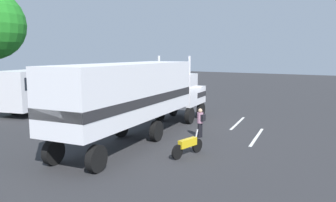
# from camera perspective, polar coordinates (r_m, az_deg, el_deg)

# --- Properties ---
(ground_plane) EXTENTS (120.00, 120.00, 0.00)m
(ground_plane) POSITION_cam_1_polar(r_m,az_deg,el_deg) (23.44, 2.81, -3.34)
(ground_plane) COLOR #2D2D30
(lane_stripe_near) EXTENTS (4.37, 0.86, 0.01)m
(lane_stripe_near) POSITION_cam_1_polar(r_m,az_deg,el_deg) (22.99, 11.83, -3.71)
(lane_stripe_near) COLOR silver
(lane_stripe_near) RESTS_ON ground_plane
(lane_stripe_mid) EXTENTS (4.37, 0.83, 0.01)m
(lane_stripe_mid) POSITION_cam_1_polar(r_m,az_deg,el_deg) (19.48, 14.92, -5.93)
(lane_stripe_mid) COLOR silver
(lane_stripe_mid) RESTS_ON ground_plane
(semi_truck) EXTENTS (14.37, 4.59, 4.50)m
(semi_truck) POSITION_cam_1_polar(r_m,az_deg,el_deg) (18.14, -4.99, 1.38)
(semi_truck) COLOR white
(semi_truck) RESTS_ON ground_plane
(person_bystander) EXTENTS (0.35, 0.47, 1.63)m
(person_bystander) POSITION_cam_1_polar(r_m,az_deg,el_deg) (18.63, 5.56, -3.53)
(person_bystander) COLOR black
(person_bystander) RESTS_ON ground_plane
(parked_bus) EXTENTS (11.29, 5.16, 3.40)m
(parked_bus) POSITION_cam_1_polar(r_m,az_deg,el_deg) (30.08, -18.60, 2.75)
(parked_bus) COLOR silver
(parked_bus) RESTS_ON ground_plane
(motorcycle) EXTENTS (2.09, 0.47, 1.12)m
(motorcycle) POSITION_cam_1_polar(r_m,az_deg,el_deg) (15.37, 3.41, -7.58)
(motorcycle) COLOR black
(motorcycle) RESTS_ON ground_plane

